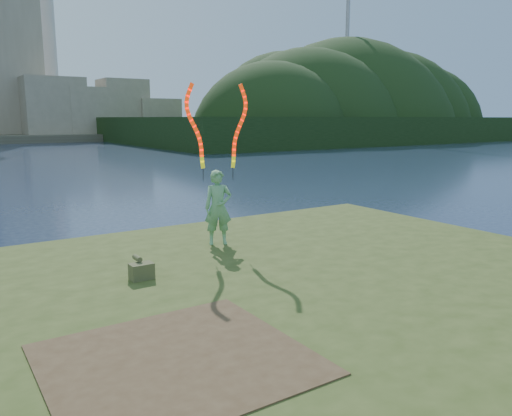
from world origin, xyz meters
TOP-DOWN VIEW (x-y plane):
  - ground at (0.00, 0.00)m, footprint 320.00×320.00m
  - grassy_knoll at (0.00, -2.30)m, footprint 20.00×18.00m
  - dirt_patch at (-2.20, -3.20)m, footprint 3.20×3.00m
  - wooded_hill at (59.57, 59.96)m, footprint 78.00×50.00m
  - woman_with_ribbons at (1.18, 1.78)m, footprint 1.98×0.84m
  - canvas_bag at (-1.40, 0.19)m, footprint 0.44×0.50m

SIDE VIEW (x-z plane):
  - ground at x=0.00m, z-range 0.00..0.00m
  - wooded_hill at x=59.57m, z-range -31.34..31.66m
  - grassy_knoll at x=0.00m, z-range -0.06..0.74m
  - dirt_patch at x=-2.20m, z-range 0.80..0.82m
  - canvas_bag at x=-1.40m, z-range 0.76..1.18m
  - woman_with_ribbons at x=1.18m, z-range 0.10..4.28m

